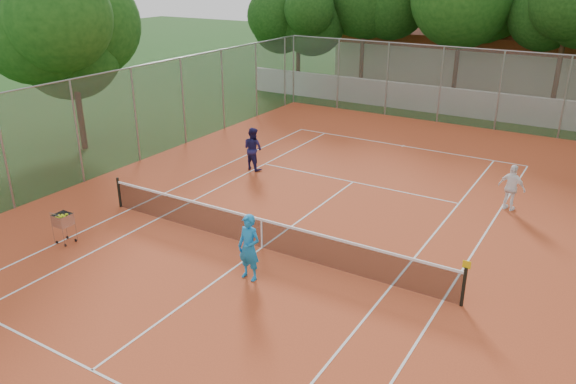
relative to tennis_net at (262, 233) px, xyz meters
The scene contains 12 objects.
ground 0.51m from the tennis_net, ahead, with size 120.00×120.00×0.00m, color #14370F.
court_pad 0.50m from the tennis_net, ahead, with size 18.00×34.00×0.02m, color #BD4A24.
court_lines 0.49m from the tennis_net, ahead, with size 10.98×23.78×0.01m, color white.
tennis_net is the anchor object (origin of this frame).
perimeter_fence 1.49m from the tennis_net, ahead, with size 18.00×34.00×4.00m, color slate.
boundary_wall 19.00m from the tennis_net, 90.00° to the left, with size 26.00×0.30×1.50m, color silver.
clubhouse 29.12m from the tennis_net, 93.95° to the left, with size 16.40×9.00×4.40m, color beige.
tropical_trees 22.45m from the tennis_net, 90.00° to the left, with size 29.00×19.00×10.00m, color #0F330C.
player_near 1.82m from the tennis_net, 67.00° to the right, with size 0.67×0.44×1.85m, color #1882CD.
player_far_left 7.03m from the tennis_net, 126.56° to the left, with size 0.86×0.67×1.77m, color #1D1A4F.
player_far_right 8.87m from the tennis_net, 49.82° to the left, with size 0.95×0.40×1.62m, color white.
ball_hopper 5.97m from the tennis_net, 151.85° to the right, with size 0.50×0.50×1.05m, color #A8A9AF.
Camera 1 is at (8.39, -12.35, 7.86)m, focal length 35.00 mm.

